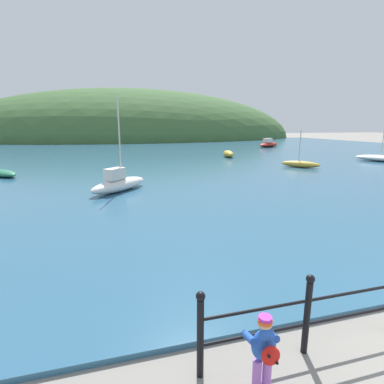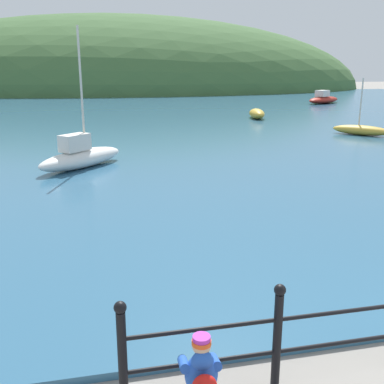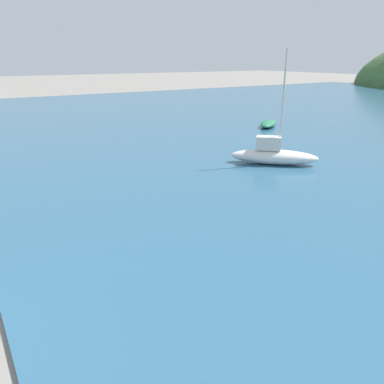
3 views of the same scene
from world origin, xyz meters
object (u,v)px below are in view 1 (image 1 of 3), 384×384
object	(u,v)px
boat_far_left	(269,144)
boat_white_sailboat	(383,158)
boat_blue_hull	(119,183)
boat_red_dinghy	(300,164)
boat_twin_mast	(4,173)
child_in_coat	(264,347)
boat_far_right	(228,154)

from	to	relation	value
boat_far_left	boat_white_sailboat	bearing A→B (deg)	-87.58
boat_blue_hull	boat_far_left	distance (m)	32.00
boat_white_sailboat	boat_red_dinghy	size ratio (longest dim) A/B	1.99
boat_twin_mast	boat_red_dinghy	bearing A→B (deg)	-3.99
boat_far_left	boat_twin_mast	size ratio (longest dim) A/B	1.80
boat_far_left	child_in_coat	bearing A→B (deg)	-119.69
boat_red_dinghy	boat_far_right	bearing A→B (deg)	106.03
boat_blue_hull	boat_white_sailboat	bearing A→B (deg)	14.84
boat_red_dinghy	boat_blue_hull	xyz separation A→B (m)	(-13.18, -4.68, 0.13)
child_in_coat	boat_far_right	bearing A→B (deg)	68.57
boat_far_right	child_in_coat	bearing A→B (deg)	-111.43
child_in_coat	boat_red_dinghy	bearing A→B (deg)	53.73
boat_far_right	boat_blue_hull	bearing A→B (deg)	-130.15
boat_red_dinghy	boat_twin_mast	size ratio (longest dim) A/B	1.05
boat_white_sailboat	boat_far_left	bearing A→B (deg)	92.42
boat_white_sailboat	boat_red_dinghy	bearing A→B (deg)	-172.46
child_in_coat	boat_white_sailboat	bearing A→B (deg)	39.82
child_in_coat	boat_twin_mast	world-z (taller)	child_in_coat
child_in_coat	boat_blue_hull	xyz separation A→B (m)	(-1.25, 11.56, -0.13)
child_in_coat	boat_white_sailboat	xyz separation A→B (m)	(20.91, 17.43, -0.22)
boat_red_dinghy	boat_far_left	distance (m)	20.80
boat_twin_mast	child_in_coat	bearing A→B (deg)	-66.05
boat_far_left	boat_far_right	bearing A→B (deg)	-134.02
boat_white_sailboat	boat_twin_mast	size ratio (longest dim) A/B	2.08
boat_red_dinghy	boat_far_right	world-z (taller)	boat_red_dinghy
boat_red_dinghy	boat_far_left	size ratio (longest dim) A/B	0.58
boat_blue_hull	boat_twin_mast	world-z (taller)	boat_blue_hull
child_in_coat	boat_far_left	distance (m)	40.68
boat_twin_mast	boat_far_left	bearing A→B (deg)	32.35
boat_white_sailboat	boat_blue_hull	size ratio (longest dim) A/B	1.22
boat_red_dinghy	boat_blue_hull	bearing A→B (deg)	-160.43
boat_white_sailboat	boat_far_left	xyz separation A→B (m)	(-0.76, 17.91, 0.10)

